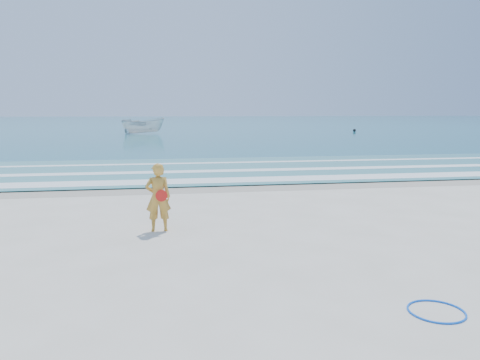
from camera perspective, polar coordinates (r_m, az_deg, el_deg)
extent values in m
plane|color=silver|center=(8.62, 4.25, -10.52)|extent=(400.00, 400.00, 0.00)
cube|color=#B2A893|center=(17.25, -2.88, -0.85)|extent=(400.00, 2.40, 0.00)
cube|color=#19727F|center=(112.96, -8.63, 7.02)|extent=(400.00, 190.00, 0.04)
cube|color=#59B7AD|center=(22.17, -4.40, 1.34)|extent=(400.00, 10.00, 0.01)
cube|color=white|center=(18.52, -3.35, -0.05)|extent=(400.00, 1.40, 0.01)
cube|color=white|center=(21.38, -4.20, 1.09)|extent=(400.00, 0.90, 0.01)
cube|color=white|center=(24.64, -4.92, 2.07)|extent=(400.00, 0.60, 0.01)
torus|color=blue|center=(7.35, 22.82, -14.53)|extent=(1.03, 1.03, 0.03)
imported|color=silver|center=(56.32, -11.73, 6.50)|extent=(4.93, 1.88, 1.90)
sphere|color=black|center=(61.99, 13.78, 5.90)|extent=(0.39, 0.39, 0.39)
imported|color=gold|center=(11.04, -9.95, -2.09)|extent=(0.60, 0.41, 1.60)
cylinder|color=red|center=(10.85, -9.55, -1.90)|extent=(0.27, 0.08, 0.27)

